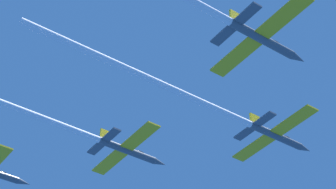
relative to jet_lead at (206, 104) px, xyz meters
The scene contains 2 objects.
jet_lead is the anchor object (origin of this frame).
jet_left_wing 25.14m from the jet_lead, 128.49° to the right, with size 16.04×56.20×2.66m.
Camera 1 is at (51.95, -55.55, -50.93)m, focal length 65.78 mm.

